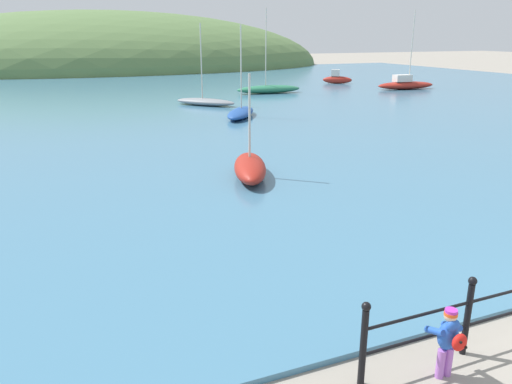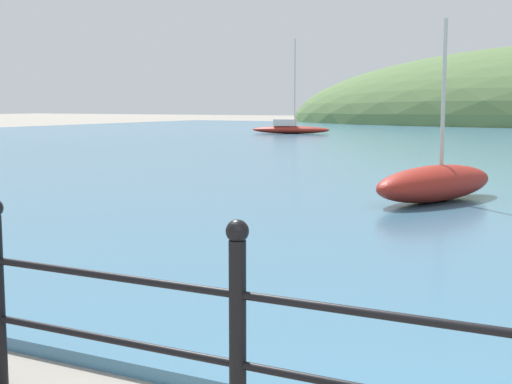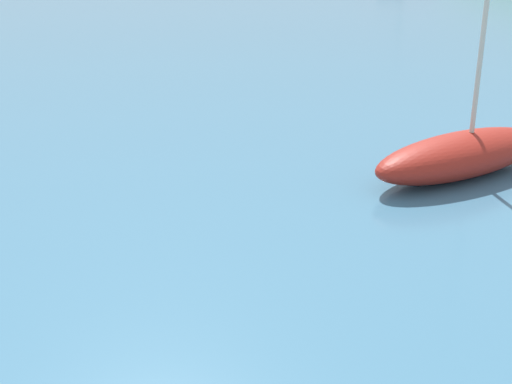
{
  "view_description": "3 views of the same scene",
  "coord_description": "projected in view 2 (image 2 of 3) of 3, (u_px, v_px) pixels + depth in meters",
  "views": [
    {
      "loc": [
        -7.9,
        -2.97,
        4.36
      ],
      "look_at": [
        -3.99,
        6.33,
        1.14
      ],
      "focal_mm": 35.0,
      "sensor_mm": 36.0,
      "label": 1
    },
    {
      "loc": [
        0.63,
        -1.59,
        1.79
      ],
      "look_at": [
        -2.36,
        4.11,
        0.99
      ],
      "focal_mm": 50.0,
      "sensor_mm": 36.0,
      "label": 2
    },
    {
      "loc": [
        1.43,
        1.39,
        3.7
      ],
      "look_at": [
        -3.22,
        7.19,
        0.73
      ],
      "focal_mm": 50.0,
      "sensor_mm": 36.0,
      "label": 3
    }
  ],
  "objects": [
    {
      "name": "iron_railing",
      "position": [
        402.0,
        355.0,
        3.26
      ],
      "size": [
        8.73,
        0.12,
        1.21
      ],
      "color": "black",
      "rests_on": "ground"
    },
    {
      "name": "boat_nearest_quay",
      "position": [
        290.0,
        128.0,
        40.78
      ],
      "size": [
        4.62,
        2.26,
        5.35
      ],
      "color": "maroon",
      "rests_on": "water"
    },
    {
      "name": "boat_red_dinghy",
      "position": [
        436.0,
        183.0,
        12.4
      ],
      "size": [
        1.96,
        3.28,
        3.14
      ],
      "color": "maroon",
      "rests_on": "water"
    }
  ]
}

